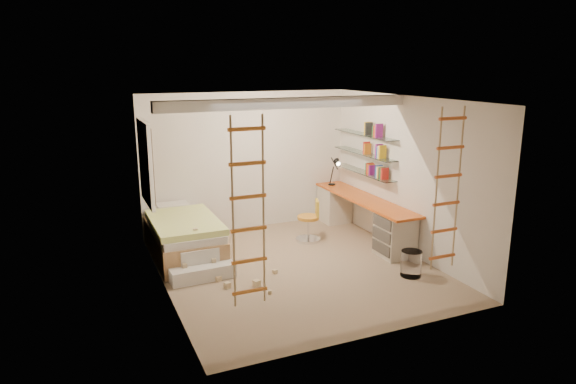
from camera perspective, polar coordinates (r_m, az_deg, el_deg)
name	(u,v)px	position (r m, az deg, el deg)	size (l,w,h in m)	color
floor	(296,268)	(8.09, 0.85, -8.41)	(4.50, 4.50, 0.00)	#917D5D
ceiling_beam	(288,103)	(7.77, 0.00, 9.85)	(4.00, 0.18, 0.16)	white
window_frame	(146,163)	(8.53, -15.55, 3.13)	(0.06, 1.15, 1.35)	white
window_blind	(148,163)	(8.54, -15.29, 3.16)	(0.02, 1.00, 1.20)	#4C2D1E
rope_ladder_left	(248,213)	(5.58, -4.42, -2.37)	(0.41, 0.04, 2.13)	orange
rope_ladder_right	(447,190)	(6.90, 17.28, 0.23)	(0.41, 0.04, 2.13)	#D55424
waste_bin	(411,263)	(7.94, 13.53, -7.73)	(0.31, 0.31, 0.39)	white
desk	(362,216)	(9.44, 8.27, -2.64)	(0.56, 2.80, 0.75)	#DA5C19
shelves	(364,154)	(9.49, 8.44, 4.25)	(0.25, 1.80, 0.71)	white
bed	(183,236)	(8.65, -11.55, -4.85)	(1.02, 2.00, 0.69)	#AD7F51
task_lamp	(336,167)	(10.04, 5.34, 2.77)	(0.14, 0.36, 0.57)	black
swivel_chair	(309,226)	(9.19, 2.39, -3.79)	(0.57, 0.57, 0.75)	orange
play_platform	(198,263)	(7.93, -9.98, -7.81)	(0.98, 0.78, 0.42)	silver
toy_blocks	(222,262)	(7.69, -7.36, -7.75)	(1.37, 1.25, 0.69)	#CCB284
books	(364,150)	(9.48, 8.46, 4.63)	(0.14, 0.70, 0.92)	red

